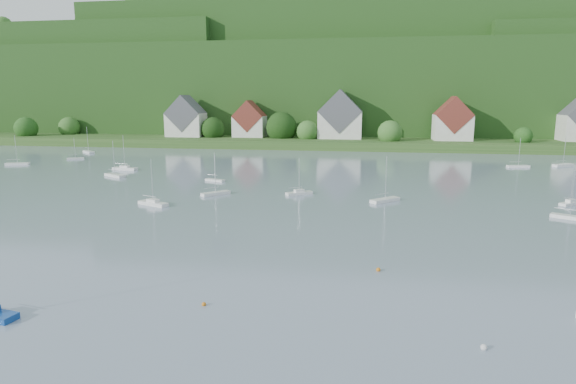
{
  "coord_description": "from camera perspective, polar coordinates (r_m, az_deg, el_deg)",
  "views": [
    {
      "loc": [
        15.07,
        4.34,
        17.9
      ],
      "look_at": [
        3.59,
        75.0,
        4.0
      ],
      "focal_mm": 30.31,
      "sensor_mm": 36.0,
      "label": 1
    }
  ],
  "objects": [
    {
      "name": "village_building_0",
      "position": [
        195.82,
        -11.88,
        8.3
      ],
      "size": [
        14.0,
        10.4,
        16.0
      ],
      "color": "beige",
      "rests_on": "far_shore_strip"
    },
    {
      "name": "forested_ridge",
      "position": [
        264.68,
        6.18,
        12.01
      ],
      "size": [
        620.0,
        181.22,
        69.89
      ],
      "color": "#183A12",
      "rests_on": "ground"
    },
    {
      "name": "far_sailboat_cluster",
      "position": [
        112.61,
        8.08,
        1.92
      ],
      "size": [
        191.34,
        76.71,
        8.72
      ],
      "color": "white",
      "rests_on": "ground"
    },
    {
      "name": "mooring_buoy_1",
      "position": [
        39.61,
        21.98,
        -16.73
      ],
      "size": [
        0.5,
        0.5,
        0.5
      ],
      "primitive_type": "sphere",
      "color": "silver",
      "rests_on": "ground"
    },
    {
      "name": "village_building_1",
      "position": [
        190.3,
        -4.53,
        8.2
      ],
      "size": [
        12.0,
        9.36,
        14.0
      ],
      "color": "beige",
      "rests_on": "far_shore_strip"
    },
    {
      "name": "far_shore_strip",
      "position": [
        196.92,
        4.83,
        6.17
      ],
      "size": [
        600.0,
        60.0,
        3.0
      ],
      "primitive_type": "cube",
      "color": "#2B501E",
      "rests_on": "ground"
    },
    {
      "name": "mooring_buoy_2",
      "position": [
        52.64,
        10.55,
        -9.09
      ],
      "size": [
        0.48,
        0.48,
        0.48
      ],
      "primitive_type": "sphere",
      "color": "orange",
      "rests_on": "ground"
    },
    {
      "name": "mooring_buoy_3",
      "position": [
        44.37,
        -9.84,
        -12.98
      ],
      "size": [
        0.4,
        0.4,
        0.4
      ],
      "primitive_type": "sphere",
      "color": "orange",
      "rests_on": "ground"
    },
    {
      "name": "village_building_3",
      "position": [
        184.3,
        18.74,
        7.78
      ],
      "size": [
        13.0,
        10.4,
        15.5
      ],
      "color": "beige",
      "rests_on": "far_shore_strip"
    },
    {
      "name": "village_building_2",
      "position": [
        184.09,
        6.15,
        8.55
      ],
      "size": [
        16.0,
        11.44,
        18.0
      ],
      "color": "beige",
      "rests_on": "far_shore_strip"
    }
  ]
}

